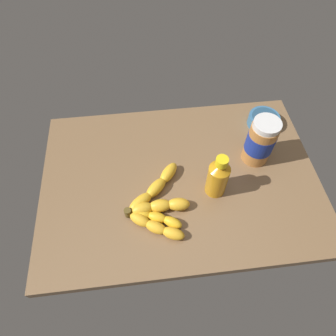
# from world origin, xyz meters

# --- Properties ---
(ground_plane) EXTENTS (0.86, 0.60, 0.03)m
(ground_plane) POSITION_xyz_m (0.00, 0.00, -0.02)
(ground_plane) COLOR brown
(banana_bunch) EXTENTS (0.19, 0.27, 0.04)m
(banana_bunch) POSITION_xyz_m (0.08, 0.10, 0.02)
(banana_bunch) COLOR gold
(banana_bunch) RESTS_ON ground_plane
(peanut_butter_jar) EXTENTS (0.09, 0.09, 0.16)m
(peanut_butter_jar) POSITION_xyz_m (-0.25, -0.05, 0.08)
(peanut_butter_jar) COLOR #B27238
(peanut_butter_jar) RESTS_ON ground_plane
(honey_bottle) EXTENTS (0.06, 0.06, 0.16)m
(honey_bottle) POSITION_xyz_m (-0.10, 0.06, 0.07)
(honey_bottle) COLOR orange
(honey_bottle) RESTS_ON ground_plane
(small_bowl) EXTENTS (0.11, 0.11, 0.04)m
(small_bowl) POSITION_xyz_m (-0.32, -0.19, 0.02)
(small_bowl) COLOR teal
(small_bowl) RESTS_ON ground_plane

